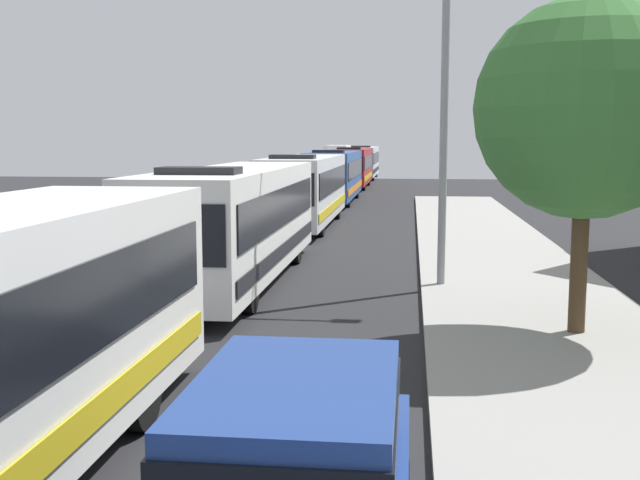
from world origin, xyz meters
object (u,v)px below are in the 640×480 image
object	(u,v)px
box_truck_oncoming	(337,159)
roadside_tree	(586,109)
bus_second_in_line	(236,219)
bus_rear	(352,166)
bus_tail_end	(363,161)
bus_middle	(305,188)
streetlamp_mid	(445,76)
bus_fourth_in_line	(335,174)

from	to	relation	value
box_truck_oncoming	roadside_tree	bearing A→B (deg)	-80.72
bus_second_in_line	bus_rear	distance (m)	40.93
bus_second_in_line	box_truck_oncoming	xyz separation A→B (m)	(-3.30, 62.78, 0.02)
bus_second_in_line	bus_tail_end	xyz separation A→B (m)	(-0.00, 54.78, -0.00)
bus_rear	box_truck_oncoming	bearing A→B (deg)	98.59
bus_tail_end	box_truck_oncoming	bearing A→B (deg)	112.42
bus_middle	streetlamp_mid	bearing A→B (deg)	-68.75
bus_tail_end	bus_rear	bearing A→B (deg)	-90.00
bus_second_in_line	bus_tail_end	world-z (taller)	same
bus_tail_end	box_truck_oncoming	xyz separation A→B (m)	(-3.30, 8.00, 0.02)
roadside_tree	streetlamp_mid	bearing A→B (deg)	116.94
bus_second_in_line	streetlamp_mid	size ratio (longest dim) A/B	1.39
bus_middle	bus_fourth_in_line	size ratio (longest dim) A/B	0.98
bus_rear	roadside_tree	distance (m)	46.76
bus_fourth_in_line	box_truck_oncoming	xyz separation A→B (m)	(-3.30, 36.02, 0.02)
bus_fourth_in_line	bus_middle	bearing A→B (deg)	-90.00
bus_second_in_line	bus_fourth_in_line	bearing A→B (deg)	90.00
bus_second_in_line	bus_middle	size ratio (longest dim) A/B	1.01
bus_middle	box_truck_oncoming	distance (m)	49.40
bus_second_in_line	roadside_tree	distance (m)	9.69
bus_fourth_in_line	roadside_tree	size ratio (longest dim) A/B	1.91
box_truck_oncoming	bus_middle	bearing A→B (deg)	-86.17
bus_second_in_line	bus_tail_end	distance (m)	54.78
bus_rear	bus_tail_end	xyz separation A→B (m)	(0.00, 13.85, 0.00)
bus_second_in_line	bus_rear	world-z (taller)	same
bus_fourth_in_line	box_truck_oncoming	distance (m)	36.17
bus_second_in_line	bus_rear	bearing A→B (deg)	90.00
streetlamp_mid	roadside_tree	xyz separation A→B (m)	(2.39, -4.71, -0.98)
bus_middle	bus_tail_end	world-z (taller)	same
bus_middle	bus_fourth_in_line	world-z (taller)	same
bus_second_in_line	streetlamp_mid	bearing A→B (deg)	-4.13
streetlamp_mid	bus_rear	bearing A→B (deg)	97.44
bus_fourth_in_line	box_truck_oncoming	size ratio (longest dim) A/B	1.43
bus_fourth_in_line	streetlamp_mid	size ratio (longest dim) A/B	1.41
bus_fourth_in_line	streetlamp_mid	distance (m)	27.93
bus_second_in_line	roadside_tree	bearing A→B (deg)	-33.19
bus_middle	roadside_tree	distance (m)	20.33
box_truck_oncoming	roadside_tree	xyz separation A→B (m)	(11.09, -67.88, 2.65)
bus_fourth_in_line	bus_rear	xyz separation A→B (m)	(-0.00, 14.17, -0.00)
bus_middle	box_truck_oncoming	bearing A→B (deg)	93.83
bus_second_in_line	bus_rear	size ratio (longest dim) A/B	1.07
bus_middle	bus_rear	size ratio (longest dim) A/B	1.06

